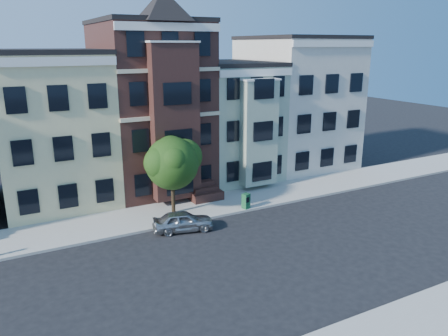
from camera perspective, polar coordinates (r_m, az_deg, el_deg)
ground at (r=22.49m, az=3.27°, el=-12.25°), size 120.00×120.00×0.00m
far_sidewalk at (r=28.96m, az=-4.95°, el=-5.49°), size 60.00×4.00×0.15m
house_yellow at (r=32.09m, az=-21.49°, el=4.72°), size 7.00×9.00×10.00m
house_brown at (r=33.41m, az=-9.62°, el=7.73°), size 7.00×9.00×12.00m
house_green at (r=36.18m, az=0.34°, el=6.15°), size 6.00×9.00×9.00m
house_cream at (r=39.79m, az=9.36°, el=8.29°), size 8.00×9.00×11.00m
street_tree at (r=27.45m, az=-6.79°, el=0.16°), size 6.42×6.42×6.13m
parked_car at (r=25.88m, az=-5.37°, el=-6.92°), size 3.77×2.21×1.20m
newspaper_box at (r=28.84m, az=2.89°, el=-4.33°), size 0.56×0.53×1.00m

